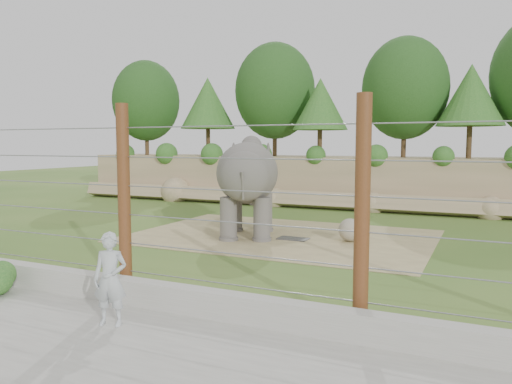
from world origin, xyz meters
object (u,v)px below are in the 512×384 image
at_px(stone_ball, 350,230).
at_px(barrier_fence, 124,200).
at_px(elephant, 247,187).
at_px(zookeeper, 110,279).

height_order(stone_ball, barrier_fence, barrier_fence).
bearing_deg(elephant, zookeeper, -100.89).
xyz_separation_m(elephant, zookeeper, (1.59, -8.68, -0.86)).
distance_m(stone_ball, zookeeper, 9.33).
height_order(elephant, barrier_fence, barrier_fence).
distance_m(elephant, stone_ball, 3.74).
bearing_deg(stone_ball, elephant, -172.56).
xyz_separation_m(elephant, barrier_fence, (0.59, -7.07, 0.31)).
distance_m(stone_ball, barrier_fence, 8.22).
bearing_deg(elephant, stone_ball, -13.85).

